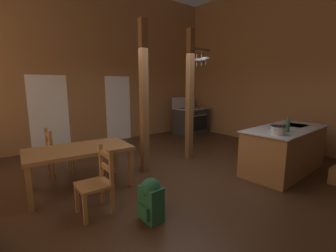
{
  "coord_description": "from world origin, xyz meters",
  "views": [
    {
      "loc": [
        -2.99,
        -3.4,
        1.83
      ],
      "look_at": [
        -0.06,
        0.41,
        0.96
      ],
      "focal_mm": 25.16,
      "sensor_mm": 36.0,
      "label": 1
    }
  ],
  "objects": [
    {
      "name": "wall_right",
      "position": [
        3.79,
        0.0,
        2.35
      ],
      "size": [
        0.14,
        7.99,
        4.7
      ],
      "primitive_type": "cube",
      "color": "#93663F",
      "rests_on": "ground_plane"
    },
    {
      "name": "support_post_with_pot_rack",
      "position": [
        0.87,
        0.71,
        1.64
      ],
      "size": [
        0.68,
        0.23,
        3.05
      ],
      "color": "brown",
      "rests_on": "ground_plane"
    },
    {
      "name": "mixing_bowl_on_counter",
      "position": [
        1.52,
        -1.06,
        0.97
      ],
      "size": [
        0.24,
        0.24,
        0.09
      ],
      "color": "slate",
      "rests_on": "kitchen_island"
    },
    {
      "name": "bottle_tall_on_counter",
      "position": [
        1.46,
        -1.33,
        1.04
      ],
      "size": [
        0.08,
        0.08,
        0.3
      ],
      "color": "#2D5638",
      "rests_on": "kitchen_island"
    },
    {
      "name": "ground_plane",
      "position": [
        0.0,
        0.0,
        -0.05
      ],
      "size": [
        8.23,
        7.99,
        0.1
      ],
      "primitive_type": "cube",
      "color": "#382316"
    },
    {
      "name": "support_post_center",
      "position": [
        -0.48,
        0.65,
        1.52
      ],
      "size": [
        0.14,
        0.14,
        3.05
      ],
      "color": "brown",
      "rests_on": "ground_plane"
    },
    {
      "name": "wall_back",
      "position": [
        0.0,
        3.67,
        2.35
      ],
      "size": [
        8.23,
        0.14,
        4.7
      ],
      "primitive_type": "cube",
      "color": "#93663F",
      "rests_on": "ground_plane"
    },
    {
      "name": "glazed_door_back_left",
      "position": [
        -1.67,
        3.59,
        1.02
      ],
      "size": [
        1.0,
        0.01,
        2.05
      ],
      "primitive_type": "cube",
      "color": "white",
      "rests_on": "ground_plane"
    },
    {
      "name": "dining_table",
      "position": [
        -1.83,
        0.63,
        0.65
      ],
      "size": [
        1.77,
        1.04,
        0.74
      ],
      "color": "brown",
      "rests_on": "ground_plane"
    },
    {
      "name": "stockpot_on_counter",
      "position": [
        1.09,
        -1.34,
        1.0
      ],
      "size": [
        0.33,
        0.26,
        0.16
      ],
      "color": "#A8AAB2",
      "rests_on": "kitchen_island"
    },
    {
      "name": "stove_range",
      "position": [
        2.9,
        2.89,
        0.48
      ],
      "size": [
        1.16,
        0.85,
        1.32
      ],
      "color": "#2F2F2F",
      "rests_on": "ground_plane"
    },
    {
      "name": "backpack",
      "position": [
        -1.39,
        -0.94,
        0.31
      ],
      "size": [
        0.32,
        0.33,
        0.6
      ],
      "color": "#1E5138",
      "rests_on": "ground_plane"
    },
    {
      "name": "kitchen_island",
      "position": [
        1.86,
        -1.12,
        0.46
      ],
      "size": [
        2.22,
        1.09,
        0.92
      ],
      "color": "brown",
      "rests_on": "ground_plane"
    },
    {
      "name": "ladderback_chair_near_window",
      "position": [
        -1.88,
        -0.32,
        0.45
      ],
      "size": [
        0.45,
        0.45,
        0.95
      ],
      "color": "olive",
      "rests_on": "ground_plane"
    },
    {
      "name": "glazed_panel_back_right",
      "position": [
        0.37,
        3.59,
        1.02
      ],
      "size": [
        0.84,
        0.01,
        2.05
      ],
      "primitive_type": "cube",
      "color": "white",
      "rests_on": "ground_plane"
    },
    {
      "name": "ladderback_chair_by_post",
      "position": [
        -1.98,
        1.53,
        0.45
      ],
      "size": [
        0.44,
        0.44,
        0.95
      ],
      "color": "olive",
      "rests_on": "ground_plane"
    }
  ]
}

